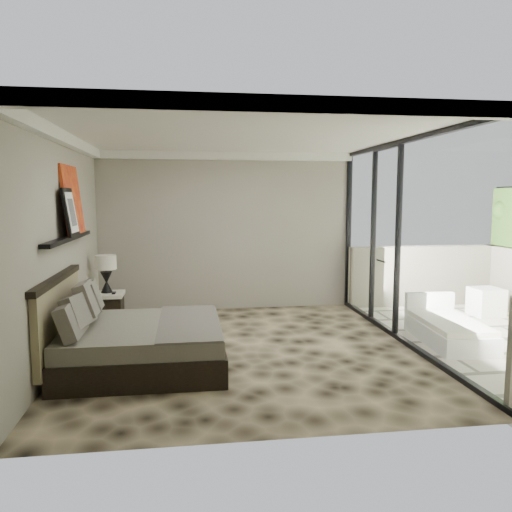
{
  "coord_description": "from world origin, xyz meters",
  "views": [
    {
      "loc": [
        -0.73,
        -6.38,
        2.01
      ],
      "look_at": [
        0.23,
        0.4,
        1.2
      ],
      "focal_mm": 35.0,
      "sensor_mm": 36.0,
      "label": 1
    }
  ],
  "objects": [
    {
      "name": "floor",
      "position": [
        0.0,
        0.0,
        0.0
      ],
      "size": [
        5.0,
        5.0,
        0.0
      ],
      "primitive_type": "plane",
      "color": "black",
      "rests_on": "ground"
    },
    {
      "name": "ceiling",
      "position": [
        0.0,
        0.0,
        2.79
      ],
      "size": [
        4.5,
        5.0,
        0.02
      ],
      "primitive_type": "cube",
      "color": "silver",
      "rests_on": "back_wall"
    },
    {
      "name": "back_wall",
      "position": [
        0.0,
        2.49,
        1.4
      ],
      "size": [
        4.5,
        0.02,
        2.8
      ],
      "primitive_type": "cube",
      "color": "gray",
      "rests_on": "floor"
    },
    {
      "name": "left_wall",
      "position": [
        -2.24,
        0.0,
        1.4
      ],
      "size": [
        0.02,
        5.0,
        2.8
      ],
      "primitive_type": "cube",
      "color": "gray",
      "rests_on": "floor"
    },
    {
      "name": "glass_wall",
      "position": [
        2.25,
        0.0,
        1.4
      ],
      "size": [
        0.08,
        5.0,
        2.8
      ],
      "primitive_type": "cube",
      "color": "white",
      "rests_on": "floor"
    },
    {
      "name": "terrace_slab",
      "position": [
        3.75,
        0.0,
        -0.06
      ],
      "size": [
        3.0,
        5.0,
        0.12
      ],
      "primitive_type": "cube",
      "color": "beige",
      "rests_on": "ground"
    },
    {
      "name": "picture_ledge",
      "position": [
        -2.18,
        0.1,
        1.5
      ],
      "size": [
        0.12,
        2.2,
        0.05
      ],
      "primitive_type": "cube",
      "color": "black",
      "rests_on": "left_wall"
    },
    {
      "name": "bed",
      "position": [
        -1.35,
        -0.49,
        0.32
      ],
      "size": [
        1.93,
        1.87,
        1.06
      ],
      "color": "black",
      "rests_on": "floor"
    },
    {
      "name": "nightstand",
      "position": [
        -1.96,
        1.58,
        0.25
      ],
      "size": [
        0.5,
        0.5,
        0.49
      ],
      "primitive_type": "cube",
      "rotation": [
        0.0,
        0.0,
        0.0
      ],
      "color": "black",
      "rests_on": "floor"
    },
    {
      "name": "table_lamp",
      "position": [
        -1.97,
        1.6,
        0.9
      ],
      "size": [
        0.32,
        0.32,
        0.59
      ],
      "color": "black",
      "rests_on": "nightstand"
    },
    {
      "name": "abstract_canvas",
      "position": [
        -2.19,
        0.46,
        1.97
      ],
      "size": [
        0.13,
        0.9,
        0.9
      ],
      "primitive_type": "cube",
      "rotation": [
        0.0,
        -0.1,
        0.0
      ],
      "color": "#BE4410",
      "rests_on": "picture_ledge"
    },
    {
      "name": "framed_print",
      "position": [
        -2.14,
        0.07,
        1.82
      ],
      "size": [
        0.11,
        0.5,
        0.6
      ],
      "primitive_type": "cube",
      "rotation": [
        0.0,
        -0.14,
        0.0
      ],
      "color": "black",
      "rests_on": "picture_ledge"
    },
    {
      "name": "ottoman",
      "position": [
        4.33,
        1.34,
        0.24
      ],
      "size": [
        0.49,
        0.49,
        0.47
      ],
      "primitive_type": "cube",
      "rotation": [
        0.0,
        0.0,
        0.03
      ],
      "color": "white",
      "rests_on": "terrace_slab"
    },
    {
      "name": "lounger",
      "position": [
        2.87,
        -0.04,
        0.18
      ],
      "size": [
        0.84,
        1.52,
        0.58
      ],
      "rotation": [
        0.0,
        0.0,
        -0.07
      ],
      "color": "white",
      "rests_on": "terrace_slab"
    }
  ]
}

